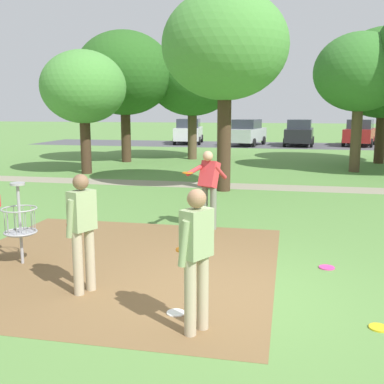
% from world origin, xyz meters
% --- Properties ---
extents(ground_plane, '(160.00, 160.00, 0.00)m').
position_xyz_m(ground_plane, '(0.00, 0.00, 0.00)').
color(ground_plane, '#5B8942').
extents(dirt_tee_pad, '(5.46, 5.45, 0.01)m').
position_xyz_m(dirt_tee_pad, '(-2.11, 1.00, 0.00)').
color(dirt_tee_pad, brown).
rests_on(dirt_tee_pad, ground).
extents(disc_golf_basket, '(0.98, 0.58, 1.39)m').
position_xyz_m(disc_golf_basket, '(-3.67, 0.65, 0.75)').
color(disc_golf_basket, '#9E9EA3').
rests_on(disc_golf_basket, ground).
extents(player_foreground_watching, '(0.45, 0.49, 1.71)m').
position_xyz_m(player_foreground_watching, '(-2.03, -0.32, 0.97)').
color(player_foreground_watching, tan).
rests_on(player_foreground_watching, ground).
extents(player_throwing, '(0.45, 0.49, 1.71)m').
position_xyz_m(player_throwing, '(-0.24, -1.17, 0.97)').
color(player_throwing, tan).
rests_on(player_throwing, ground).
extents(player_waiting_left, '(0.84, 0.92, 1.71)m').
position_xyz_m(player_waiting_left, '(-0.91, 3.58, 0.99)').
color(player_waiting_left, slate).
rests_on(player_waiting_left, ground).
extents(frisbee_near_basket, '(0.24, 0.24, 0.02)m').
position_xyz_m(frisbee_near_basket, '(-0.59, -0.74, 0.01)').
color(frisbee_near_basket, white).
rests_on(frisbee_near_basket, ground).
extents(frisbee_by_tee, '(0.26, 0.26, 0.02)m').
position_xyz_m(frisbee_by_tee, '(1.44, 1.45, 0.01)').
color(frisbee_by_tee, '#E53D99').
rests_on(frisbee_by_tee, ground).
extents(frisbee_mid_grass, '(0.23, 0.23, 0.02)m').
position_xyz_m(frisbee_mid_grass, '(1.89, -0.65, 0.01)').
color(frisbee_mid_grass, gold).
rests_on(frisbee_mid_grass, ground).
extents(tree_near_right, '(4.61, 4.61, 6.14)m').
position_xyz_m(tree_near_right, '(-4.15, 17.48, 4.16)').
color(tree_near_right, brown).
rests_on(tree_near_right, ground).
extents(tree_mid_center, '(3.87, 3.87, 6.12)m').
position_xyz_m(tree_mid_center, '(-1.25, 8.42, 4.44)').
color(tree_mid_center, '#422D1E').
rests_on(tree_mid_center, ground).
extents(tree_mid_right, '(3.69, 3.69, 5.60)m').
position_xyz_m(tree_mid_right, '(3.44, 14.00, 4.00)').
color(tree_mid_right, brown).
rests_on(tree_mid_right, ground).
extents(tree_far_left, '(4.66, 4.66, 6.24)m').
position_xyz_m(tree_far_left, '(-7.08, 15.60, 4.24)').
color(tree_far_left, '#422D1E').
rests_on(tree_far_left, ground).
extents(tree_far_center, '(3.34, 3.34, 4.85)m').
position_xyz_m(tree_far_center, '(-7.23, 11.26, 3.40)').
color(tree_far_center, '#422D1E').
rests_on(tree_far_center, ground).
extents(parking_lot_strip, '(36.00, 6.00, 0.01)m').
position_xyz_m(parking_lot_strip, '(0.00, 27.81, 0.00)').
color(parking_lot_strip, '#4C4C51').
rests_on(parking_lot_strip, ground).
extents(parked_car_leftmost, '(2.33, 4.38, 1.84)m').
position_xyz_m(parked_car_leftmost, '(-6.63, 28.09, 0.92)').
color(parked_car_leftmost, silver).
rests_on(parked_car_leftmost, ground).
extents(parked_car_center_left, '(2.60, 4.47, 1.84)m').
position_xyz_m(parked_car_center_left, '(-2.21, 27.19, 0.92)').
color(parked_car_center_left, '#B2B7BC').
rests_on(parked_car_center_left, ground).
extents(parked_car_center_right, '(2.21, 4.32, 1.84)m').
position_xyz_m(parked_car_center_right, '(1.45, 27.71, 0.92)').
color(parked_car_center_right, black).
rests_on(parked_car_center_right, ground).
extents(parked_car_rightmost, '(2.76, 4.51, 1.84)m').
position_xyz_m(parked_car_rightmost, '(5.62, 28.53, 0.92)').
color(parked_car_rightmost, maroon).
rests_on(parked_car_rightmost, ground).
extents(gravel_path, '(40.00, 1.23, 0.00)m').
position_xyz_m(gravel_path, '(0.00, 9.36, 0.00)').
color(gravel_path, gray).
rests_on(gravel_path, ground).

